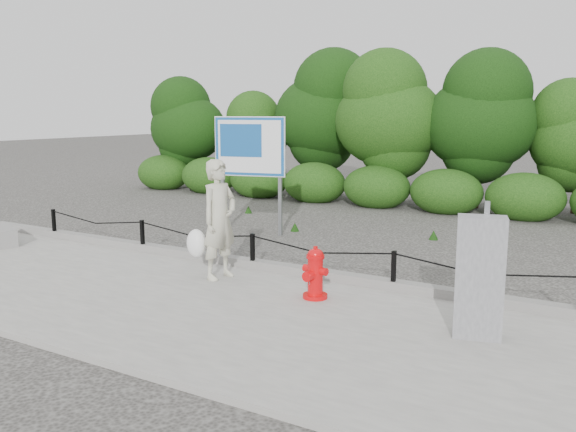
% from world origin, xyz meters
% --- Properties ---
extents(ground, '(90.00, 90.00, 0.00)m').
position_xyz_m(ground, '(0.00, 0.00, 0.00)').
color(ground, '#2D2B28').
rests_on(ground, ground).
extents(sidewalk, '(14.00, 4.00, 0.08)m').
position_xyz_m(sidewalk, '(0.00, -2.00, 0.04)').
color(sidewalk, gray).
rests_on(sidewalk, ground).
extents(curb, '(14.00, 0.22, 0.14)m').
position_xyz_m(curb, '(0.00, 0.05, 0.15)').
color(curb, slate).
rests_on(curb, sidewalk).
extents(chain_barrier, '(10.06, 0.06, 0.60)m').
position_xyz_m(chain_barrier, '(0.00, 0.00, 0.46)').
color(chain_barrier, black).
rests_on(chain_barrier, sidewalk).
extents(treeline, '(20.12, 3.77, 4.76)m').
position_xyz_m(treeline, '(0.71, 8.92, 2.52)').
color(treeline, black).
rests_on(treeline, ground).
extents(fire_hydrant, '(0.40, 0.42, 0.75)m').
position_xyz_m(fire_hydrant, '(1.68, -0.92, 0.44)').
color(fire_hydrant, red).
rests_on(fire_hydrant, sidewalk).
extents(pedestrian, '(0.79, 0.74, 1.89)m').
position_xyz_m(pedestrian, '(-0.15, -0.74, 1.00)').
color(pedestrian, '#BBB9A0').
rests_on(pedestrian, sidewalk).
extents(concrete_block, '(1.11, 0.77, 0.34)m').
position_xyz_m(concrete_block, '(-5.38, -0.93, 0.25)').
color(concrete_block, gray).
rests_on(concrete_block, sidewalk).
extents(utility_cabinet, '(0.61, 0.46, 1.59)m').
position_xyz_m(utility_cabinet, '(4.02, -1.26, 0.80)').
color(utility_cabinet, gray).
rests_on(utility_cabinet, sidewalk).
extents(advertising_sign, '(1.58, 0.46, 2.58)m').
position_xyz_m(advertising_sign, '(-1.90, 2.74, 1.82)').
color(advertising_sign, slate).
rests_on(advertising_sign, ground).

